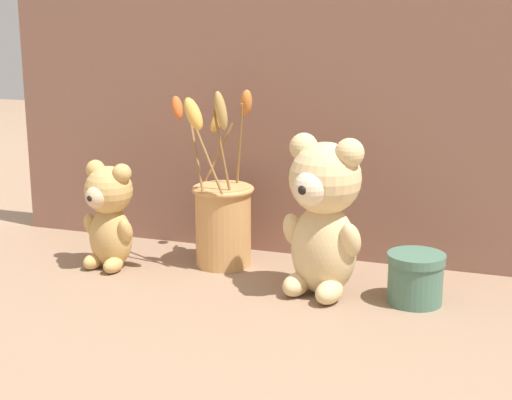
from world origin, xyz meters
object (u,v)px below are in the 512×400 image
at_px(teddy_bear_large, 323,213).
at_px(flower_vase, 222,216).
at_px(decorative_tin_tall, 415,278).
at_px(teddy_bear_medium, 109,213).

relative_size(teddy_bear_large, flower_vase, 0.81).
distance_m(flower_vase, decorative_tin_tall, 0.35).
xyz_separation_m(teddy_bear_large, flower_vase, (-0.20, 0.08, -0.04)).
bearing_deg(teddy_bear_medium, flower_vase, 22.89).
relative_size(teddy_bear_medium, flower_vase, 0.60).
height_order(teddy_bear_medium, flower_vase, flower_vase).
distance_m(teddy_bear_medium, decorative_tin_tall, 0.52).
relative_size(teddy_bear_large, teddy_bear_medium, 1.36).
xyz_separation_m(flower_vase, decorative_tin_tall, (0.34, -0.07, -0.05)).
bearing_deg(decorative_tin_tall, teddy_bear_large, -175.77).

